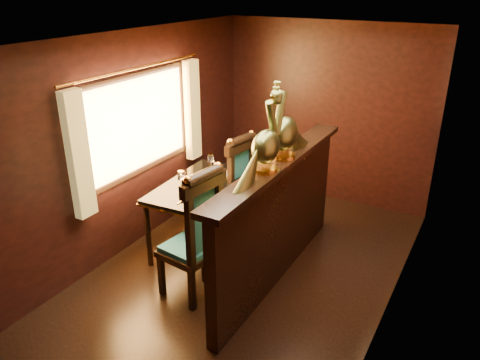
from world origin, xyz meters
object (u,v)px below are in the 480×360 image
at_px(peacock_left, 266,132).
at_px(dining_table, 203,189).
at_px(chair_right, 236,184).
at_px(peacock_right, 285,119).
at_px(chair_left, 199,233).

bearing_deg(peacock_left, dining_table, 154.90).
height_order(dining_table, chair_right, chair_right).
bearing_deg(peacock_right, chair_left, -124.50).
distance_m(peacock_left, peacock_right, 0.40).
bearing_deg(chair_right, peacock_right, -21.91).
relative_size(dining_table, chair_right, 1.06).
bearing_deg(chair_left, chair_right, 111.01).
relative_size(chair_left, peacock_right, 1.79).
relative_size(dining_table, peacock_right, 1.80).
height_order(dining_table, peacock_right, peacock_right).
xyz_separation_m(peacock_left, peacock_right, (0.00, 0.40, 0.02)).
distance_m(chair_left, peacock_right, 1.37).
bearing_deg(dining_table, peacock_left, -28.65).
bearing_deg(dining_table, chair_left, -62.49).
distance_m(chair_right, peacock_left, 1.59).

